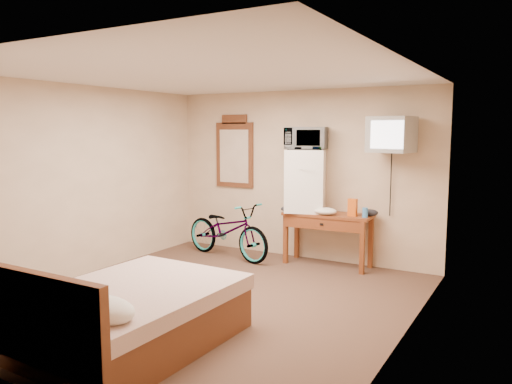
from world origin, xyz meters
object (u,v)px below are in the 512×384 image
desk (327,223)px  bed (127,314)px  bicycle (227,230)px  crt_television (392,135)px  mini_fridge (306,181)px  blue_cup (365,213)px  microwave (306,138)px  wall_mirror (235,152)px

desk → bed: bearing=-98.6°
bicycle → crt_television: bearing=-70.6°
crt_television → mini_fridge: bearing=179.0°
bicycle → desk: bearing=-66.7°
desk → blue_cup: blue_cup is taller
microwave → desk: bearing=-20.8°
mini_fridge → bed: 3.55m
wall_mirror → bicycle: (0.23, -0.57, -1.14)m
desk → bicycle: bearing=-168.4°
wall_mirror → bicycle: wall_mirror is taller
microwave → bed: size_ratio=0.30×
microwave → wall_mirror: bearing=156.0°
desk → wall_mirror: wall_mirror is taller
crt_television → bed: bearing=-112.1°
microwave → bed: microwave is taller
blue_cup → wall_mirror: (-2.26, 0.30, 0.75)m
crt_television → bicycle: 2.76m
desk → bed: size_ratio=0.65×
microwave → bicycle: size_ratio=0.36×
bed → microwave: bearing=87.3°
blue_cup → crt_television: size_ratio=0.21×
microwave → crt_television: (1.22, -0.02, 0.06)m
desk → mini_fridge: 0.68m
microwave → bed: (-0.16, -3.43, -1.50)m
microwave → bicycle: bearing=-177.3°
desk → bicycle: 1.51m
blue_cup → bicycle: size_ratio=0.08×
microwave → crt_television: size_ratio=0.90×
blue_cup → bed: bearing=-107.7°
mini_fridge → bicycle: mini_fridge is taller
mini_fridge → blue_cup: mini_fridge is taller
bed → bicycle: bearing=107.2°
mini_fridge → crt_television: crt_television is taller
blue_cup → bicycle: 2.08m
bed → desk: bearing=81.4°
bicycle → blue_cup: bearing=-70.7°
mini_fridge → crt_television: size_ratio=1.39×
desk → microwave: 1.23m
mini_fridge → bicycle: (-1.12, -0.34, -0.77)m
blue_cup → wall_mirror: 2.40m
bicycle → bed: bearing=-151.1°
blue_cup → microwave: bearing=175.6°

